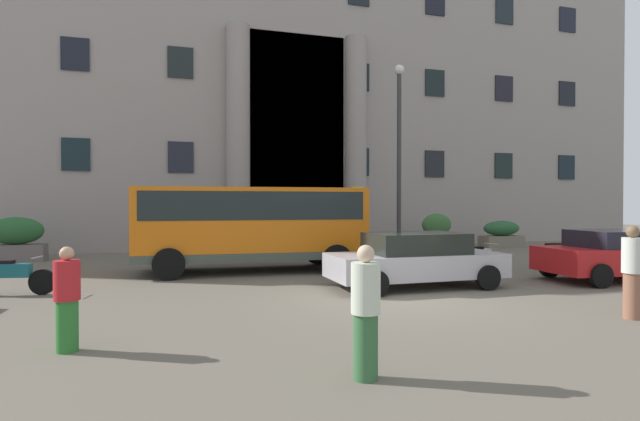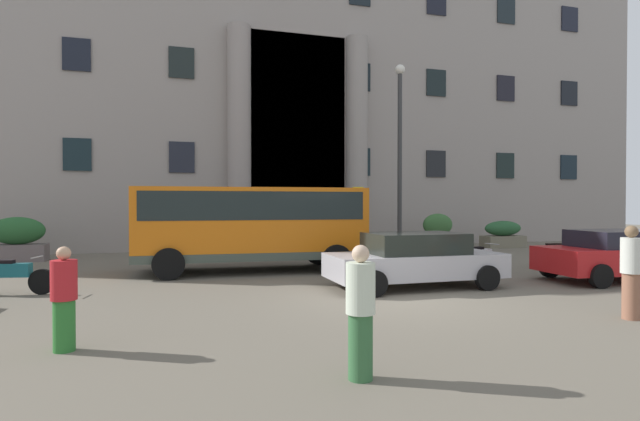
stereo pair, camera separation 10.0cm
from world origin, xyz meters
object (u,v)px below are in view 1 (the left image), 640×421
(hedge_planter_entrance_left, at_px, (337,238))
(hedge_planter_entrance_right, at_px, (437,232))
(pedestrian_man_crossing, at_px, (67,299))
(white_taxi_kerbside, at_px, (416,259))
(bus_stop_sign, at_px, (357,215))
(hedge_planter_far_east, at_px, (501,235))
(parked_hatchback_near, at_px, (618,254))
(hedge_planter_east, at_px, (16,240))
(motorcycle_far_end, at_px, (479,259))
(pedestrian_man_red_shirt, at_px, (632,272))
(motorcycle_near_kerb, at_px, (556,254))
(pedestrian_woman_with_bag, at_px, (366,312))
(orange_minibus, at_px, (252,221))
(scooter_by_planter, at_px, (8,276))
(lamppost_plaza_centre, at_px, (399,145))

(hedge_planter_entrance_left, xyz_separation_m, hedge_planter_entrance_right, (4.96, 0.06, 0.17))
(pedestrian_man_crossing, bearing_deg, white_taxi_kerbside, 6.68)
(bus_stop_sign, relative_size, hedge_planter_entrance_left, 1.68)
(hedge_planter_far_east, height_order, parked_hatchback_near, parked_hatchback_near)
(hedge_planter_east, relative_size, motorcycle_far_end, 1.05)
(hedge_planter_far_east, distance_m, white_taxi_kerbside, 13.13)
(bus_stop_sign, relative_size, pedestrian_man_red_shirt, 1.60)
(motorcycle_near_kerb, xyz_separation_m, pedestrian_man_crossing, (-13.73, -5.51, 0.30))
(bus_stop_sign, distance_m, pedestrian_woman_with_bag, 12.79)
(hedge_planter_far_east, relative_size, motorcycle_far_end, 1.10)
(orange_minibus, distance_m, parked_hatchback_near, 10.61)
(bus_stop_sign, distance_m, hedge_planter_entrance_left, 3.07)
(hedge_planter_east, bearing_deg, scooter_by_planter, -76.38)
(hedge_planter_east, bearing_deg, pedestrian_man_red_shirt, -44.81)
(hedge_planter_entrance_left, height_order, hedge_planter_entrance_right, hedge_planter_entrance_right)
(pedestrian_man_red_shirt, bearing_deg, scooter_by_planter, -129.55)
(motorcycle_far_end, distance_m, motorcycle_near_kerb, 3.30)
(orange_minibus, distance_m, pedestrian_man_red_shirt, 10.18)
(parked_hatchback_near, xyz_separation_m, lamppost_plaza_centre, (-2.97, 7.61, 3.79))
(pedestrian_man_crossing, bearing_deg, motorcycle_near_kerb, 3.73)
(orange_minibus, xyz_separation_m, motorcycle_near_kerb, (9.84, -2.06, -1.12))
(motorcycle_far_end, bearing_deg, orange_minibus, 145.12)
(parked_hatchback_near, xyz_separation_m, pedestrian_man_crossing, (-13.34, -2.80, 0.03))
(pedestrian_man_crossing, bearing_deg, bus_stop_sign, 31.27)
(hedge_planter_entrance_left, height_order, pedestrian_man_red_shirt, pedestrian_man_red_shirt)
(white_taxi_kerbside, xyz_separation_m, scooter_by_planter, (-9.60, 1.79, -0.26))
(pedestrian_man_red_shirt, distance_m, pedestrian_woman_with_bag, 6.11)
(bus_stop_sign, relative_size, hedge_planter_east, 1.40)
(hedge_planter_east, relative_size, hedge_planter_entrance_right, 1.19)
(hedge_planter_entrance_right, height_order, scooter_by_planter, hedge_planter_entrance_right)
(hedge_planter_east, height_order, hedge_planter_far_east, hedge_planter_east)
(motorcycle_far_end, bearing_deg, hedge_planter_east, 137.88)
(motorcycle_far_end, xyz_separation_m, scooter_by_planter, (-12.65, 0.10, 0.00))
(hedge_planter_far_east, distance_m, motorcycle_far_end, 9.80)
(motorcycle_near_kerb, bearing_deg, lamppost_plaza_centre, 122.10)
(hedge_planter_entrance_left, xyz_separation_m, pedestrian_woman_with_bag, (-4.70, -14.79, 0.19))
(motorcycle_far_end, height_order, pedestrian_woman_with_bag, pedestrian_woman_with_bag)
(hedge_planter_east, relative_size, white_taxi_kerbside, 0.44)
(hedge_planter_entrance_right, height_order, lamppost_plaza_centre, lamppost_plaza_centre)
(parked_hatchback_near, height_order, lamppost_plaza_centre, lamppost_plaza_centre)
(hedge_planter_east, height_order, hedge_planter_entrance_left, hedge_planter_east)
(white_taxi_kerbside, height_order, motorcycle_near_kerb, white_taxi_kerbside)
(orange_minibus, distance_m, white_taxi_kerbside, 5.50)
(orange_minibus, xyz_separation_m, hedge_planter_far_east, (13.01, 4.94, -0.95))
(orange_minibus, distance_m, hedge_planter_entrance_left, 6.73)
(lamppost_plaza_centre, bearing_deg, parked_hatchback_near, -68.70)
(motorcycle_near_kerb, bearing_deg, hedge_planter_entrance_right, 90.76)
(orange_minibus, height_order, pedestrian_woman_with_bag, orange_minibus)
(white_taxi_kerbside, height_order, pedestrian_woman_with_bag, pedestrian_woman_with_bag)
(parked_hatchback_near, height_order, motorcycle_near_kerb, parked_hatchback_near)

